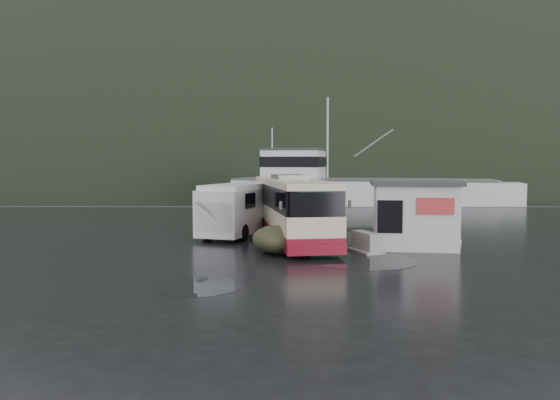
{
  "coord_description": "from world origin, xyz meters",
  "views": [
    {
      "loc": [
        0.04,
        -24.24,
        3.67
      ],
      "look_at": [
        -0.06,
        3.91,
        1.7
      ],
      "focal_mm": 35.0,
      "sensor_mm": 36.0,
      "label": 1
    }
  ],
  "objects_px": {
    "coach_bus": "(292,240)",
    "fishing_trawler": "(361,201)",
    "white_van": "(241,235)",
    "waste_bin_left": "(322,253)",
    "ticket_kiosk": "(414,248)",
    "jersey_barrier_a": "(366,252)",
    "dome_tent": "(277,253)",
    "jersey_barrier_b": "(451,244)",
    "waste_bin_right": "(297,242)"
  },
  "relations": [
    {
      "from": "white_van",
      "to": "waste_bin_right",
      "type": "relative_size",
      "value": 3.95
    },
    {
      "from": "white_van",
      "to": "waste_bin_left",
      "type": "xyz_separation_m",
      "value": [
        3.69,
        -5.39,
        0.0
      ]
    },
    {
      "from": "dome_tent",
      "to": "jersey_barrier_b",
      "type": "relative_size",
      "value": 1.58
    },
    {
      "from": "waste_bin_left",
      "to": "jersey_barrier_b",
      "type": "bearing_deg",
      "value": 21.32
    },
    {
      "from": "coach_bus",
      "to": "waste_bin_left",
      "type": "bearing_deg",
      "value": -82.03
    },
    {
      "from": "waste_bin_right",
      "to": "jersey_barrier_b",
      "type": "height_order",
      "value": "waste_bin_right"
    },
    {
      "from": "dome_tent",
      "to": "jersey_barrier_a",
      "type": "xyz_separation_m",
      "value": [
        3.6,
        0.13,
        0.0
      ]
    },
    {
      "from": "waste_bin_left",
      "to": "fishing_trawler",
      "type": "relative_size",
      "value": 0.05
    },
    {
      "from": "waste_bin_left",
      "to": "dome_tent",
      "type": "xyz_separation_m",
      "value": [
        -1.79,
        0.09,
        0.0
      ]
    },
    {
      "from": "dome_tent",
      "to": "fishing_trawler",
      "type": "relative_size",
      "value": 0.1
    },
    {
      "from": "waste_bin_right",
      "to": "fishing_trawler",
      "type": "height_order",
      "value": "fishing_trawler"
    },
    {
      "from": "jersey_barrier_b",
      "to": "fishing_trawler",
      "type": "xyz_separation_m",
      "value": [
        -0.07,
        26.97,
        0.0
      ]
    },
    {
      "from": "white_van",
      "to": "jersey_barrier_b",
      "type": "distance_m",
      "value": 10.09
    },
    {
      "from": "dome_tent",
      "to": "jersey_barrier_b",
      "type": "distance_m",
      "value": 8.02
    },
    {
      "from": "coach_bus",
      "to": "white_van",
      "type": "distance_m",
      "value": 3.05
    },
    {
      "from": "jersey_barrier_a",
      "to": "fishing_trawler",
      "type": "distance_m",
      "value": 29.34
    },
    {
      "from": "jersey_barrier_b",
      "to": "waste_bin_right",
      "type": "bearing_deg",
      "value": 174.4
    },
    {
      "from": "jersey_barrier_a",
      "to": "waste_bin_right",
      "type": "bearing_deg",
      "value": 134.61
    },
    {
      "from": "white_van",
      "to": "coach_bus",
      "type": "bearing_deg",
      "value": -14.03
    },
    {
      "from": "coach_bus",
      "to": "waste_bin_left",
      "type": "relative_size",
      "value": 7.45
    },
    {
      "from": "fishing_trawler",
      "to": "ticket_kiosk",
      "type": "bearing_deg",
      "value": -80.37
    },
    {
      "from": "waste_bin_right",
      "to": "dome_tent",
      "type": "relative_size",
      "value": 0.56
    },
    {
      "from": "dome_tent",
      "to": "waste_bin_right",
      "type": "bearing_deg",
      "value": 73.31
    },
    {
      "from": "waste_bin_right",
      "to": "ticket_kiosk",
      "type": "xyz_separation_m",
      "value": [
        4.97,
        -1.66,
        0.0
      ]
    },
    {
      "from": "jersey_barrier_b",
      "to": "jersey_barrier_a",
      "type": "bearing_deg",
      "value": -153.0
    },
    {
      "from": "fishing_trawler",
      "to": "waste_bin_left",
      "type": "bearing_deg",
      "value": -87.97
    },
    {
      "from": "ticket_kiosk",
      "to": "white_van",
      "type": "bearing_deg",
      "value": 159.56
    },
    {
      "from": "white_van",
      "to": "fishing_trawler",
      "type": "distance_m",
      "value": 25.72
    },
    {
      "from": "coach_bus",
      "to": "white_van",
      "type": "height_order",
      "value": "coach_bus"
    },
    {
      "from": "dome_tent",
      "to": "jersey_barrier_b",
      "type": "bearing_deg",
      "value": 16.08
    },
    {
      "from": "ticket_kiosk",
      "to": "jersey_barrier_a",
      "type": "xyz_separation_m",
      "value": [
        -2.24,
        -1.11,
        0.0
      ]
    },
    {
      "from": "white_van",
      "to": "fishing_trawler",
      "type": "height_order",
      "value": "fishing_trawler"
    },
    {
      "from": "ticket_kiosk",
      "to": "jersey_barrier_b",
      "type": "distance_m",
      "value": 2.12
    },
    {
      "from": "white_van",
      "to": "waste_bin_right",
      "type": "distance_m",
      "value": 3.67
    },
    {
      "from": "white_van",
      "to": "ticket_kiosk",
      "type": "xyz_separation_m",
      "value": [
        7.73,
        -4.06,
        0.0
      ]
    },
    {
      "from": "waste_bin_left",
      "to": "white_van",
      "type": "bearing_deg",
      "value": 124.41
    },
    {
      "from": "coach_bus",
      "to": "fishing_trawler",
      "type": "height_order",
      "value": "fishing_trawler"
    },
    {
      "from": "ticket_kiosk",
      "to": "waste_bin_right",
      "type": "bearing_deg",
      "value": 168.85
    },
    {
      "from": "waste_bin_left",
      "to": "waste_bin_right",
      "type": "bearing_deg",
      "value": 107.27
    },
    {
      "from": "coach_bus",
      "to": "waste_bin_left",
      "type": "xyz_separation_m",
      "value": [
        1.13,
        -3.73,
        0.0
      ]
    },
    {
      "from": "white_van",
      "to": "waste_bin_left",
      "type": "distance_m",
      "value": 6.53
    },
    {
      "from": "white_van",
      "to": "waste_bin_left",
      "type": "height_order",
      "value": "white_van"
    },
    {
      "from": "coach_bus",
      "to": "fishing_trawler",
      "type": "bearing_deg",
      "value": 65.86
    },
    {
      "from": "jersey_barrier_a",
      "to": "dome_tent",
      "type": "bearing_deg",
      "value": -177.98
    },
    {
      "from": "jersey_barrier_a",
      "to": "white_van",
      "type": "bearing_deg",
      "value": 136.71
    },
    {
      "from": "fishing_trawler",
      "to": "coach_bus",
      "type": "bearing_deg",
      "value": -91.95
    },
    {
      "from": "coach_bus",
      "to": "fishing_trawler",
      "type": "distance_m",
      "value": 26.48
    },
    {
      "from": "dome_tent",
      "to": "jersey_barrier_b",
      "type": "xyz_separation_m",
      "value": [
        7.71,
        2.22,
        0.0
      ]
    },
    {
      "from": "coach_bus",
      "to": "waste_bin_right",
      "type": "height_order",
      "value": "coach_bus"
    },
    {
      "from": "jersey_barrier_a",
      "to": "waste_bin_left",
      "type": "bearing_deg",
      "value": -173.27
    }
  ]
}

